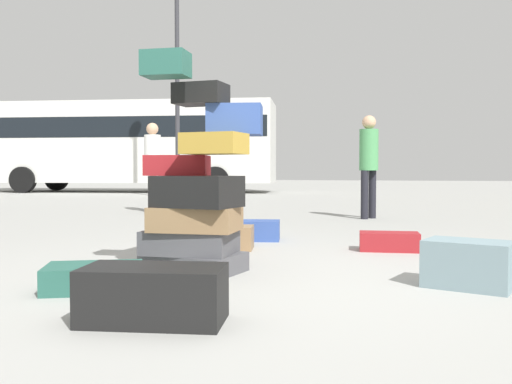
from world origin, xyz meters
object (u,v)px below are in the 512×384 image
suitcase_maroon_right_side (389,242)px  suitcase_black_upright_blue (154,295)px  person_bearded_onlooker (153,159)px  person_tourist_with_camera (369,158)px  suitcase_brown_behind_tower (220,237)px  suitcase_tower (197,195)px  lamp_post (177,44)px  suitcase_slate_foreground_near (468,264)px  suitcase_teal_left_side (93,277)px  parked_bus (129,141)px  suitcase_navy_white_trunk (244,230)px

suitcase_maroon_right_side → suitcase_black_upright_blue: bearing=-115.9°
person_bearded_onlooker → person_tourist_with_camera: (3.91, -0.36, -0.01)m
person_bearded_onlooker → suitcase_brown_behind_tower: bearing=6.8°
suitcase_brown_behind_tower → suitcase_maroon_right_side: (1.61, 0.29, -0.03)m
suitcase_tower → lamp_post: 11.75m
lamp_post → suitcase_slate_foreground_near: bearing=-58.6°
suitcase_maroon_right_side → lamp_post: 11.24m
suitcase_teal_left_side → parked_bus: 16.95m
lamp_post → suitcase_tower: bearing=-66.9°
person_bearded_onlooker → suitcase_black_upright_blue: bearing=-0.6°
suitcase_slate_foreground_near → suitcase_maroon_right_side: bearing=127.5°
person_bearded_onlooker → parked_bus: parked_bus is taller
parked_bus → lamp_post: lamp_post is taller
suitcase_slate_foreground_near → person_tourist_with_camera: person_tourist_with_camera is taller
suitcase_brown_behind_tower → suitcase_maroon_right_side: size_ratio=1.16×
suitcase_slate_foreground_near → parked_bus: parked_bus is taller
suitcase_maroon_right_side → person_bearded_onlooker: bearing=132.6°
suitcase_maroon_right_side → suitcase_slate_foreground_near: 1.70m
person_tourist_with_camera → lamp_post: (-5.38, 5.13, 3.22)m
suitcase_slate_foreground_near → suitcase_tower: bearing=-162.5°
suitcase_maroon_right_side → person_bearded_onlooker: size_ratio=0.34×
person_tourist_with_camera → suitcase_navy_white_trunk: bearing=10.2°
suitcase_navy_white_trunk → parked_bus: bearing=111.7°
person_tourist_with_camera → suitcase_teal_left_side: bearing=17.0°
suitcase_black_upright_blue → person_bearded_onlooker: person_bearded_onlooker is taller
parked_bus → suitcase_maroon_right_side: bearing=-62.1°
suitcase_navy_white_trunk → lamp_post: lamp_post is taller
suitcase_maroon_right_side → lamp_post: bearing=118.7°
suitcase_navy_white_trunk → suitcase_slate_foreground_near: (2.11, -2.04, 0.05)m
suitcase_navy_white_trunk → suitcase_black_upright_blue: 3.37m
person_bearded_onlooker → parked_bus: (-5.00, 8.86, 0.85)m
suitcase_maroon_right_side → person_bearded_onlooker: (-4.30, 3.96, 0.90)m
suitcase_navy_white_trunk → suitcase_black_upright_blue: size_ratio=1.09×
suitcase_tower → suitcase_brown_behind_tower: (-0.23, 1.26, -0.47)m
suitcase_maroon_right_side → person_tourist_with_camera: bearing=91.3°
suitcase_slate_foreground_near → person_tourist_with_camera: (-0.92, 5.21, 0.82)m
suitcase_black_upright_blue → lamp_post: size_ratio=0.11×
suitcase_teal_left_side → suitcase_navy_white_trunk: suitcase_navy_white_trunk is taller
suitcase_maroon_right_side → person_bearded_onlooker: person_bearded_onlooker is taller
suitcase_brown_behind_tower → person_tourist_with_camera: size_ratio=0.39×
suitcase_navy_white_trunk → parked_bus: (-7.73, 12.38, 1.72)m
suitcase_tower → parked_bus: 16.45m
suitcase_slate_foreground_near → person_tourist_with_camera: bearing=119.1°
person_bearded_onlooker → suitcase_navy_white_trunk: bearing=12.3°
suitcase_black_upright_blue → lamp_post: 13.17m
suitcase_tower → suitcase_teal_left_side: size_ratio=2.67×
suitcase_black_upright_blue → parked_bus: size_ratio=0.07×
suitcase_navy_white_trunk → person_bearded_onlooker: size_ratio=0.48×
lamp_post → suitcase_black_upright_blue: bearing=-68.2°
suitcase_tower → suitcase_black_upright_blue: (0.26, -1.35, -0.45)m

